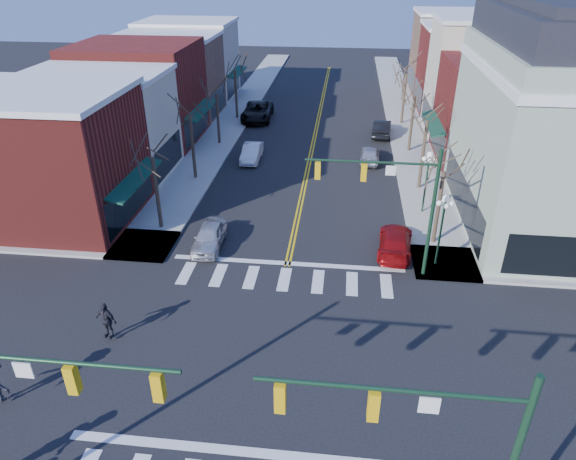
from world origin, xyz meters
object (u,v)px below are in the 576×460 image
(lamppost_midblock, at_px, (427,172))
(pedestrian_dark_a, at_px, (106,320))
(car_right_far, at_px, (382,128))
(lamppost_corner, at_px, (443,219))
(car_left_near, at_px, (209,237))
(car_right_near, at_px, (395,241))
(car_right_mid, at_px, (370,154))
(car_left_mid, at_px, (252,153))
(car_left_far, at_px, (257,111))

(lamppost_midblock, distance_m, pedestrian_dark_a, 21.25)
(car_right_far, distance_m, pedestrian_dark_a, 33.42)
(lamppost_corner, relative_size, lamppost_midblock, 1.00)
(lamppost_midblock, height_order, car_left_near, lamppost_midblock)
(car_right_near, relative_size, pedestrian_dark_a, 2.56)
(car_right_mid, relative_size, pedestrian_dark_a, 2.16)
(lamppost_midblock, relative_size, car_left_mid, 1.07)
(car_left_near, distance_m, pedestrian_dark_a, 8.90)
(lamppost_midblock, bearing_deg, pedestrian_dark_a, -137.09)
(car_right_near, bearing_deg, car_left_mid, -45.28)
(car_left_near, distance_m, car_right_mid, 17.87)
(lamppost_corner, height_order, car_left_far, lamppost_corner)
(car_left_mid, distance_m, car_left_far, 11.63)
(lamppost_midblock, distance_m, car_right_far, 16.40)
(car_right_far, bearing_deg, car_left_far, -10.78)
(lamppost_corner, xyz_separation_m, car_left_far, (-14.44, 26.43, -2.11))
(car_right_far, relative_size, pedestrian_dark_a, 2.52)
(car_right_mid, bearing_deg, car_left_near, 60.45)
(car_right_mid, bearing_deg, car_right_near, 97.85)
(lamppost_corner, distance_m, lamppost_midblock, 6.50)
(car_right_mid, bearing_deg, pedestrian_dark_a, 66.01)
(lamppost_midblock, xyz_separation_m, car_right_near, (-2.17, -5.20, -2.29))
(car_right_far, height_order, pedestrian_dark_a, pedestrian_dark_a)
(lamppost_midblock, relative_size, car_right_far, 0.96)
(car_left_near, distance_m, car_left_far, 25.85)
(car_left_near, relative_size, car_left_far, 0.65)
(lamppost_midblock, xyz_separation_m, pedestrian_dark_a, (-15.50, -14.41, -1.91))
(car_left_far, relative_size, car_right_near, 1.34)
(car_right_far, bearing_deg, car_right_mid, 85.74)
(lamppost_corner, height_order, car_left_mid, lamppost_corner)
(car_left_far, distance_m, car_right_far, 13.06)
(car_left_mid, xyz_separation_m, pedestrian_dark_a, (-2.50, -22.80, 0.38))
(lamppost_corner, relative_size, pedestrian_dark_a, 2.41)
(car_left_far, bearing_deg, car_right_far, -18.69)
(lamppost_midblock, distance_m, car_left_mid, 15.64)
(lamppost_corner, height_order, lamppost_midblock, same)
(lamppost_midblock, relative_size, pedestrian_dark_a, 2.41)
(car_left_mid, bearing_deg, car_right_near, -52.08)
(car_left_far, xyz_separation_m, pedestrian_dark_a, (-1.06, -34.34, 0.19))
(lamppost_corner, xyz_separation_m, car_left_mid, (-13.00, 14.89, -2.30))
(car_right_mid, bearing_deg, lamppost_corner, 105.30)
(car_left_near, bearing_deg, car_left_mid, 88.56)
(car_left_mid, height_order, car_right_mid, car_left_mid)
(car_right_near, height_order, car_right_far, car_right_far)
(lamppost_corner, xyz_separation_m, car_right_mid, (-3.24, 15.59, -2.30))
(lamppost_corner, relative_size, car_left_far, 0.70)
(pedestrian_dark_a, bearing_deg, car_left_mid, 99.37)
(car_right_near, bearing_deg, car_left_near, 9.72)
(lamppost_midblock, height_order, car_left_far, lamppost_midblock)
(lamppost_midblock, relative_size, car_right_mid, 1.12)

